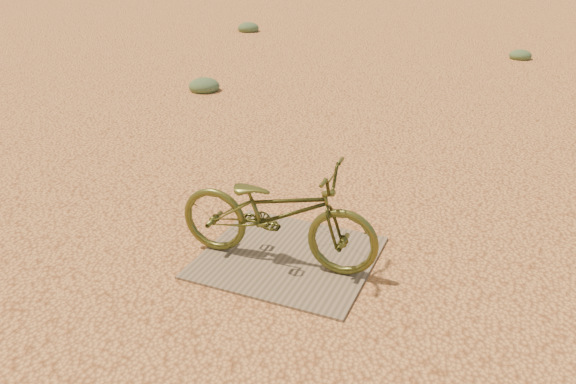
% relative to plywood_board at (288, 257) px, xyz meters
% --- Properties ---
extents(ground, '(120.00, 120.00, 0.00)m').
position_rel_plywood_board_xyz_m(ground, '(0.44, -0.53, -0.01)').
color(ground, '#E8A15C').
rests_on(ground, ground).
extents(plywood_board, '(1.39, 1.29, 0.02)m').
position_rel_plywood_board_xyz_m(plywood_board, '(0.00, 0.00, 0.00)').
color(plywood_board, '#7E6954').
rests_on(plywood_board, ground).
extents(bicycle, '(1.70, 0.68, 0.88)m').
position_rel_plywood_board_xyz_m(bicycle, '(-0.06, -0.10, 0.45)').
color(bicycle, '#4A4F1E').
rests_on(bicycle, plywood_board).
extents(kale_a, '(0.53, 0.53, 0.29)m').
position_rel_plywood_board_xyz_m(kale_a, '(-3.53, 4.52, -0.01)').
color(kale_a, '#56734A').
rests_on(kale_a, ground).
extents(kale_b, '(0.47, 0.47, 0.26)m').
position_rel_plywood_board_xyz_m(kale_b, '(1.38, 9.62, -0.01)').
color(kale_b, '#56734A').
rests_on(kale_b, ground).
extents(kale_c, '(0.59, 0.59, 0.32)m').
position_rel_plywood_board_xyz_m(kale_c, '(-5.80, 10.67, -0.01)').
color(kale_c, '#56734A').
rests_on(kale_c, ground).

